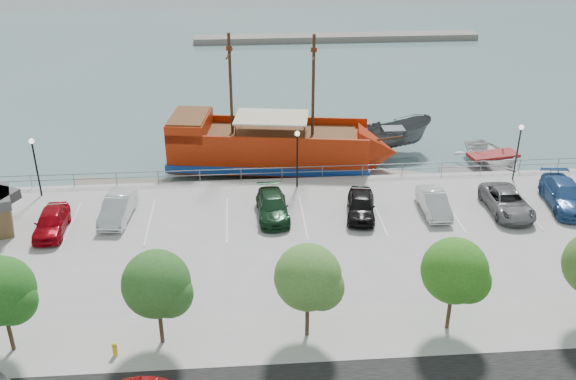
{
  "coord_description": "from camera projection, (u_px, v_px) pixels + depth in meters",
  "views": [
    {
      "loc": [
        -3.86,
        -34.82,
        20.35
      ],
      "look_at": [
        -1.0,
        2.0,
        2.0
      ],
      "focal_mm": 40.0,
      "sensor_mm": 36.0,
      "label": 1
    }
  ],
  "objects": [
    {
      "name": "ground",
      "position": [
        306.0,
        245.0,
        40.86
      ],
      "size": [
        160.0,
        160.0,
        0.0
      ],
      "primitive_type": "plane",
      "color": "slate"
    },
    {
      "name": "parked_car_a",
      "position": [
        51.0,
        222.0,
        40.06
      ],
      "size": [
        1.9,
        4.44,
        1.49
      ],
      "primitive_type": "imported",
      "rotation": [
        0.0,
        0.0,
        0.03
      ],
      "color": "#98040E",
      "rests_on": "land_slab"
    },
    {
      "name": "patrol_boat",
      "position": [
        393.0,
        138.0,
        53.71
      ],
      "size": [
        7.38,
        4.29,
        2.69
      ],
      "primitive_type": "imported",
      "rotation": [
        0.0,
        0.0,
        1.83
      ],
      "color": "#4C5052",
      "rests_on": "ground"
    },
    {
      "name": "parked_car_d",
      "position": [
        272.0,
        207.0,
        41.96
      ],
      "size": [
        2.2,
        4.97,
        1.42
      ],
      "primitive_type": "imported",
      "rotation": [
        0.0,
        0.0,
        0.04
      ],
      "color": "#12311A",
      "rests_on": "land_slab"
    },
    {
      "name": "tree_d",
      "position": [
        311.0,
        280.0,
        29.89
      ],
      "size": [
        3.3,
        3.2,
        5.0
      ],
      "color": "#473321",
      "rests_on": "sidewalk"
    },
    {
      "name": "sidewalk",
      "position": [
        327.0,
        334.0,
        31.48
      ],
      "size": [
        100.0,
        4.0,
        0.05
      ],
      "primitive_type": "cube",
      "color": "#A3A29E",
      "rests_on": "land_slab"
    },
    {
      "name": "lamp_post_left",
      "position": [
        34.0,
        157.0,
        43.66
      ],
      "size": [
        0.36,
        0.36,
        4.28
      ],
      "color": "black",
      "rests_on": "land_slab"
    },
    {
      "name": "dock_west",
      "position": [
        121.0,
        186.0,
        48.08
      ],
      "size": [
        7.51,
        3.07,
        0.42
      ],
      "primitive_type": "cube",
      "rotation": [
        0.0,
        0.0,
        -0.14
      ],
      "color": "slate",
      "rests_on": "ground"
    },
    {
      "name": "speedboat",
      "position": [
        492.0,
        160.0,
        51.34
      ],
      "size": [
        5.63,
        7.1,
        1.32
      ],
      "primitive_type": "imported",
      "rotation": [
        0.0,
        0.0,
        0.18
      ],
      "color": "white",
      "rests_on": "ground"
    },
    {
      "name": "far_shore",
      "position": [
        337.0,
        37.0,
        90.48
      ],
      "size": [
        40.0,
        3.0,
        0.8
      ],
      "primitive_type": "cube",
      "color": "gray",
      "rests_on": "ground"
    },
    {
      "name": "parked_car_e",
      "position": [
        361.0,
        205.0,
        42.01
      ],
      "size": [
        2.55,
        4.75,
        1.54
      ],
      "primitive_type": "imported",
      "rotation": [
        0.0,
        0.0,
        -0.17
      ],
      "color": "black",
      "rests_on": "land_slab"
    },
    {
      "name": "parked_car_h",
      "position": [
        565.0,
        195.0,
        43.2
      ],
      "size": [
        3.03,
        5.93,
        1.65
      ],
      "primitive_type": "imported",
      "rotation": [
        0.0,
        0.0,
        -0.13
      ],
      "color": "#264F8A",
      "rests_on": "land_slab"
    },
    {
      "name": "fire_hydrant",
      "position": [
        115.0,
        349.0,
        29.89
      ],
      "size": [
        0.26,
        0.26,
        0.74
      ],
      "rotation": [
        0.0,
        0.0,
        0.14
      ],
      "color": "yellow",
      "rests_on": "sidewalk"
    },
    {
      "name": "tree_e",
      "position": [
        458.0,
        273.0,
        30.38
      ],
      "size": [
        3.3,
        3.2,
        5.0
      ],
      "color": "#473321",
      "rests_on": "sidewalk"
    },
    {
      "name": "parked_car_g",
      "position": [
        507.0,
        202.0,
        42.5
      ],
      "size": [
        2.44,
        5.24,
        1.45
      ],
      "primitive_type": "imported",
      "rotation": [
        0.0,
        0.0,
        -0.01
      ],
      "color": "slate",
      "rests_on": "land_slab"
    },
    {
      "name": "seawall_railing",
      "position": [
        295.0,
        173.0,
        47.14
      ],
      "size": [
        50.0,
        0.06,
        1.0
      ],
      "color": "slate",
      "rests_on": "land_slab"
    },
    {
      "name": "lamp_post_mid",
      "position": [
        297.0,
        149.0,
        44.91
      ],
      "size": [
        0.36,
        0.36,
        4.28
      ],
      "color": "black",
      "rests_on": "land_slab"
    },
    {
      "name": "dock_east",
      "position": [
        482.0,
        174.0,
        50.01
      ],
      "size": [
        6.74,
        3.64,
        0.37
      ],
      "primitive_type": "cube",
      "rotation": [
        0.0,
        0.0,
        -0.29
      ],
      "color": "slate",
      "rests_on": "ground"
    },
    {
      "name": "parked_car_f",
      "position": [
        434.0,
        203.0,
        42.45
      ],
      "size": [
        1.57,
        4.35,
        1.43
      ],
      "primitive_type": "imported",
      "rotation": [
        0.0,
        0.0,
        -0.01
      ],
      "color": "silver",
      "rests_on": "land_slab"
    },
    {
      "name": "pirate_ship",
      "position": [
        286.0,
        149.0,
        50.21
      ],
      "size": [
        18.26,
        7.33,
        11.38
      ],
      "rotation": [
        0.0,
        0.0,
        -0.14
      ],
      "color": "#A42106",
      "rests_on": "ground"
    },
    {
      "name": "lamp_post_right",
      "position": [
        519.0,
        142.0,
        46.02
      ],
      "size": [
        0.36,
        0.36,
        4.28
      ],
      "color": "black",
      "rests_on": "land_slab"
    },
    {
      "name": "tree_c",
      "position": [
        160.0,
        286.0,
        29.41
      ],
      "size": [
        3.3,
        3.2,
        5.0
      ],
      "color": "#473321",
      "rests_on": "sidewalk"
    },
    {
      "name": "parked_car_b",
      "position": [
        118.0,
        208.0,
        41.63
      ],
      "size": [
        2.05,
        4.75,
        1.52
      ],
      "primitive_type": "imported",
      "rotation": [
        0.0,
        0.0,
        -0.1
      ],
      "color": "silver",
      "rests_on": "land_slab"
    },
    {
      "name": "tree_b",
      "position": [
        3.0,
        293.0,
        28.92
      ],
      "size": [
        3.3,
        3.2,
        5.0
      ],
      "color": "#473321",
      "rests_on": "sidewalk"
    },
    {
      "name": "dock_mid",
      "position": [
        391.0,
        177.0,
        49.5
      ],
      "size": [
        7.63,
        4.23,
        0.42
      ],
      "primitive_type": "cube",
      "rotation": [
        0.0,
        0.0,
        -0.31
      ],
      "color": "gray",
      "rests_on": "ground"
    }
  ]
}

